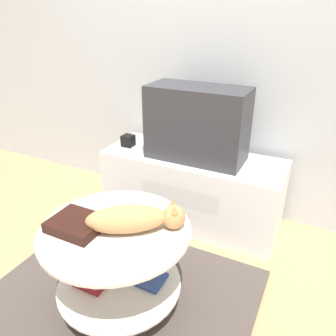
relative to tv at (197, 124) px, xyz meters
The scene contains 9 objects.
ground_plane 1.23m from the tv, 94.22° to the right, with size 12.00×12.00×0.00m, color tan.
wall_back 0.62m from the tv, 101.38° to the left, with size 8.00×0.05×2.60m.
rug 1.23m from the tv, 94.22° to the right, with size 1.45×1.23×0.02m.
tv_stand 0.52m from the tv, 149.57° to the left, with size 1.32×0.49×0.53m.
tv is the anchor object (origin of this frame).
speaker 0.60m from the tv, behind, with size 0.09×0.09×0.09m.
coffee_table 1.04m from the tv, 92.78° to the right, with size 0.75×0.75×0.50m.
dvd_box 1.07m from the tv, 101.60° to the right, with size 0.25×0.21×0.05m.
cat 0.93m from the tv, 87.18° to the right, with size 0.53×0.37×0.14m.
Camera 1 is at (0.85, -1.06, 1.49)m, focal length 35.00 mm.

